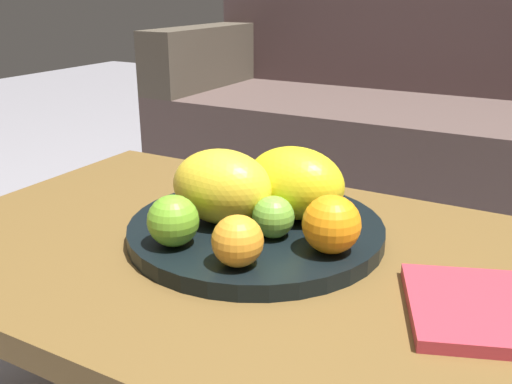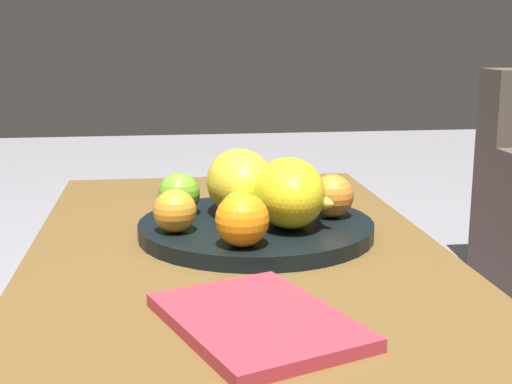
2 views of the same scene
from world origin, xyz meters
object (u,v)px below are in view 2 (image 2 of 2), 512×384
Objects in this scene: melon_large_front at (240,182)px; banana_bunch at (292,207)px; orange_left at (332,196)px; orange_front at (291,188)px; orange_back at (244,220)px; coffee_table at (236,268)px; apple_left at (179,194)px; orange_right at (175,211)px; fruit_bowl at (256,228)px; melon_smaller_beside at (289,192)px; apple_front at (239,211)px; magazine at (257,321)px.

banana_bunch is at bearing 52.18° from melon_large_front.
orange_left is at bearing 108.75° from banana_bunch.
orange_back is (0.22, -0.11, 0.00)m from orange_front.
coffee_table is 14.95× the size of apple_left.
orange_right is at bearing -4.96° from apple_left.
coffee_table is 0.20m from orange_front.
coffee_table is 0.08m from fruit_bowl.
orange_right is 0.13m from orange_back.
coffee_table is 0.15m from melon_large_front.
banana_bunch is at bearing 142.88° from orange_back.
melon_large_front is 1.00× the size of melon_smaller_beside.
banana_bunch is at bearing 76.11° from fruit_bowl.
orange_left is 0.26m from apple_left.
orange_right is 1.11× the size of apple_front.
apple_front is 0.38× the size of banana_bunch.
apple_front is at bearing 40.16° from apple_left.
fruit_bowl is 0.15m from apple_left.
orange_right is (0.05, -0.14, 0.05)m from fruit_bowl.
orange_front reaches higher than apple_front.
coffee_table is 0.17m from apple_left.
banana_bunch is (-0.03, 0.09, -0.00)m from apple_front.
orange_right is 0.94× the size of apple_left.
apple_left is 0.45× the size of banana_bunch.
melon_large_front reaches higher than orange_right.
magazine is at bearing 14.66° from orange_right.
fruit_bowl is at bearing 151.81° from magazine.
orange_left is at bearing 76.75° from melon_large_front.
apple_front is at bearing -70.71° from orange_left.
melon_large_front is 2.16× the size of orange_left.
orange_left reaches higher than orange_right.
melon_large_front is 0.15m from orange_right.
fruit_bowl is 5.34× the size of orange_front.
apple_left is (-0.10, -0.09, 0.10)m from coffee_table.
melon_smaller_beside reaches higher than fruit_bowl.
orange_left and apple_left have the same top height.
orange_back is 0.25m from magazine.
apple_front is at bearing -84.51° from melon_smaller_beside.
magazine is at bearing -16.01° from melon_smaller_beside.
magazine is at bearing -24.94° from orange_left.
banana_bunch is (-0.12, 0.09, -0.01)m from orange_back.
melon_large_front reaches higher than apple_front.
fruit_bowl is at bearing 144.41° from apple_front.
fruit_bowl is 0.09m from melon_large_front.
orange_left reaches higher than apple_front.
melon_smaller_beside is 2.58× the size of apple_front.
orange_front is at bearing 121.75° from orange_right.
melon_smaller_beside reaches higher than coffee_table.
orange_front is at bearing 95.46° from apple_left.
apple_front is (0.01, -0.08, -0.03)m from melon_smaller_beside.
coffee_table is at bearing -42.42° from orange_front.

